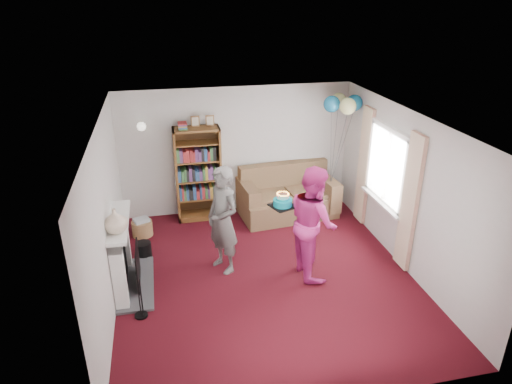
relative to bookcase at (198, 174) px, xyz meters
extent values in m
plane|color=#35070D|center=(0.79, -2.30, -0.90)|extent=(5.00, 5.00, 0.00)
cube|color=silver|center=(0.79, 0.21, 0.35)|extent=(4.50, 0.02, 2.50)
cube|color=silver|center=(-1.47, -2.30, 0.35)|extent=(0.02, 5.00, 2.50)
cube|color=silver|center=(3.05, -2.30, 0.35)|extent=(0.02, 5.00, 2.50)
cube|color=white|center=(0.79, -2.30, 1.61)|extent=(4.50, 5.00, 0.01)
cube|color=#3F3F42|center=(-1.21, -2.10, -0.88)|extent=(0.55, 1.40, 0.04)
cube|color=white|center=(-1.36, -2.65, -0.37)|extent=(0.18, 0.14, 1.06)
cube|color=white|center=(-1.36, -1.55, -0.37)|extent=(0.18, 0.14, 1.06)
cube|color=white|center=(-1.36, -2.10, 0.10)|extent=(0.18, 1.24, 0.16)
cube|color=white|center=(-1.33, -2.10, 0.20)|extent=(0.28, 1.35, 0.05)
cube|color=black|center=(-1.38, -2.10, -0.42)|extent=(0.10, 0.80, 0.86)
cube|color=black|center=(-1.14, -2.10, -0.57)|extent=(0.02, 0.70, 0.60)
cylinder|color=black|center=(-1.11, -2.88, -0.58)|extent=(0.18, 0.18, 0.64)
cylinder|color=black|center=(-1.08, -1.30, -0.77)|extent=(0.26, 0.26, 0.26)
cube|color=white|center=(3.00, -1.70, 1.18)|extent=(0.08, 1.30, 0.08)
cube|color=white|center=(3.00, -1.70, -0.07)|extent=(0.08, 1.30, 0.08)
cube|color=white|center=(3.03, -1.70, 0.55)|extent=(0.01, 1.15, 1.20)
cube|color=white|center=(2.97, -1.70, -0.10)|extent=(0.14, 1.32, 0.04)
cube|color=beige|center=(2.99, -2.52, 0.25)|extent=(0.07, 0.38, 2.20)
cube|color=beige|center=(2.99, -0.88, 0.25)|extent=(0.07, 0.38, 2.20)
cylinder|color=gold|center=(-0.96, 0.15, 1.00)|extent=(0.04, 0.12, 0.04)
sphere|color=white|center=(-0.96, 0.06, 0.98)|extent=(0.16, 0.16, 0.16)
cube|color=#472B14|center=(0.00, 0.16, 0.01)|extent=(0.86, 0.04, 1.82)
cube|color=brown|center=(-0.41, -0.03, 0.01)|extent=(0.04, 0.42, 1.82)
cube|color=brown|center=(0.41, -0.03, 0.01)|extent=(0.04, 0.42, 1.82)
cube|color=brown|center=(0.00, -0.03, 0.90)|extent=(0.86, 0.42, 0.04)
cube|color=brown|center=(0.00, -0.03, -0.85)|extent=(0.86, 0.42, 0.10)
cube|color=brown|center=(0.00, -0.03, -0.47)|extent=(0.78, 0.38, 0.03)
cube|color=brown|center=(0.00, -0.03, -0.08)|extent=(0.78, 0.38, 0.02)
cube|color=brown|center=(0.00, -0.03, 0.30)|extent=(0.78, 0.38, 0.02)
cube|color=brown|center=(0.00, -0.03, 0.64)|extent=(0.78, 0.38, 0.02)
cube|color=maroon|center=(-0.24, -0.05, 0.98)|extent=(0.16, 0.22, 0.12)
cube|color=brown|center=(0.00, 0.02, 1.03)|extent=(0.16, 0.02, 0.20)
cube|color=brown|center=(0.27, 0.02, 1.03)|extent=(0.16, 0.02, 0.20)
cube|color=brown|center=(1.71, -0.30, -0.68)|extent=(1.84, 0.97, 0.43)
cube|color=brown|center=(1.71, 0.07, -0.30)|extent=(1.84, 0.24, 0.76)
cube|color=brown|center=(0.91, -0.30, -0.46)|extent=(0.24, 0.92, 0.59)
cube|color=brown|center=(2.51, -0.30, -0.46)|extent=(0.24, 0.92, 0.59)
cube|color=brown|center=(1.30, -0.38, -0.43)|extent=(0.78, 0.67, 0.12)
cube|color=brown|center=(2.12, -0.38, -0.43)|extent=(0.78, 0.67, 0.12)
cylinder|color=#8B6241|center=(-1.11, -0.54, -0.76)|extent=(0.37, 0.37, 0.28)
cube|color=beige|center=(-1.11, -0.54, -0.59)|extent=(0.26, 0.20, 0.06)
imported|color=black|center=(0.19, -1.94, -0.03)|extent=(0.67, 0.76, 1.74)
imported|color=#C12679|center=(1.52, -2.32, 0.00)|extent=(0.73, 0.91, 1.79)
cube|color=black|center=(1.10, -2.10, 0.20)|extent=(0.35, 0.35, 0.02)
cylinder|color=#0C7E8D|center=(1.10, -2.10, 0.26)|extent=(0.29, 0.29, 0.10)
cylinder|color=#0C7E8D|center=(1.10, -2.10, 0.32)|extent=(0.21, 0.21, 0.04)
cylinder|color=#DF6389|center=(1.18, -2.10, 0.36)|extent=(0.01, 0.01, 0.09)
sphere|color=orange|center=(1.18, -2.10, 0.41)|extent=(0.02, 0.02, 0.02)
cylinder|color=#DF6389|center=(1.18, -2.07, 0.36)|extent=(0.01, 0.01, 0.09)
sphere|color=orange|center=(1.18, -2.07, 0.41)|extent=(0.02, 0.02, 0.02)
cylinder|color=#DF6389|center=(1.16, -2.04, 0.36)|extent=(0.01, 0.01, 0.09)
sphere|color=orange|center=(1.16, -2.04, 0.41)|extent=(0.02, 0.02, 0.02)
cylinder|color=#DF6389|center=(1.14, -2.02, 0.36)|extent=(0.01, 0.01, 0.09)
sphere|color=orange|center=(1.14, -2.02, 0.41)|extent=(0.02, 0.02, 0.02)
cylinder|color=#DF6389|center=(1.11, -2.01, 0.36)|extent=(0.01, 0.01, 0.09)
sphere|color=orange|center=(1.11, -2.01, 0.41)|extent=(0.02, 0.02, 0.02)
cylinder|color=#DF6389|center=(1.07, -2.02, 0.36)|extent=(0.01, 0.01, 0.09)
sphere|color=orange|center=(1.07, -2.02, 0.41)|extent=(0.02, 0.02, 0.02)
cylinder|color=#DF6389|center=(1.04, -2.03, 0.36)|extent=(0.01, 0.01, 0.09)
sphere|color=orange|center=(1.04, -2.03, 0.41)|extent=(0.02, 0.02, 0.02)
cylinder|color=#DF6389|center=(1.02, -2.05, 0.36)|extent=(0.01, 0.01, 0.09)
sphere|color=orange|center=(1.02, -2.05, 0.41)|extent=(0.02, 0.02, 0.02)
cylinder|color=#DF6389|center=(1.01, -2.08, 0.36)|extent=(0.01, 0.01, 0.09)
sphere|color=orange|center=(1.01, -2.08, 0.41)|extent=(0.02, 0.02, 0.02)
cylinder|color=#DF6389|center=(1.01, -2.12, 0.36)|extent=(0.01, 0.01, 0.09)
sphere|color=orange|center=(1.01, -2.12, 0.41)|extent=(0.02, 0.02, 0.02)
cylinder|color=#DF6389|center=(1.02, -2.15, 0.36)|extent=(0.01, 0.01, 0.09)
sphere|color=orange|center=(1.02, -2.15, 0.41)|extent=(0.02, 0.02, 0.02)
cylinder|color=#DF6389|center=(1.04, -2.17, 0.36)|extent=(0.01, 0.01, 0.09)
sphere|color=orange|center=(1.04, -2.17, 0.41)|extent=(0.02, 0.02, 0.02)
cylinder|color=#DF6389|center=(1.07, -2.18, 0.36)|extent=(0.01, 0.01, 0.09)
sphere|color=orange|center=(1.07, -2.18, 0.41)|extent=(0.02, 0.02, 0.02)
cylinder|color=#DF6389|center=(1.11, -2.19, 0.36)|extent=(0.01, 0.01, 0.09)
sphere|color=orange|center=(1.11, -2.19, 0.41)|extent=(0.02, 0.02, 0.02)
cylinder|color=#DF6389|center=(1.14, -2.18, 0.36)|extent=(0.01, 0.01, 0.09)
sphere|color=orange|center=(1.14, -2.18, 0.41)|extent=(0.02, 0.02, 0.02)
cylinder|color=#DF6389|center=(1.16, -2.16, 0.36)|extent=(0.01, 0.01, 0.09)
sphere|color=orange|center=(1.16, -2.16, 0.41)|extent=(0.02, 0.02, 0.02)
cylinder|color=#DF6389|center=(1.18, -2.13, 0.36)|extent=(0.01, 0.01, 0.09)
sphere|color=orange|center=(1.18, -2.13, 0.41)|extent=(0.02, 0.02, 0.02)
sphere|color=#3F3F3F|center=(2.51, -0.50, -0.20)|extent=(0.02, 0.02, 0.02)
sphere|color=#19719E|center=(2.91, -0.39, 1.32)|extent=(0.30, 0.30, 0.30)
sphere|color=#D8DF88|center=(2.69, -0.17, 1.32)|extent=(0.30, 0.30, 0.30)
sphere|color=#19719E|center=(2.47, -0.39, 1.32)|extent=(0.30, 0.30, 0.30)
sphere|color=#D8DF88|center=(2.69, -0.61, 1.32)|extent=(0.30, 0.30, 0.30)
imported|color=beige|center=(-1.33, -2.45, 0.40)|extent=(0.43, 0.43, 0.34)
camera|label=1|loc=(-0.63, -8.16, 3.23)|focal=32.00mm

